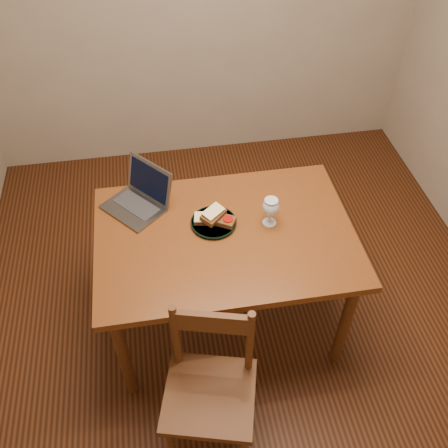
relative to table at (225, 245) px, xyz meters
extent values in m
cube|color=black|center=(0.10, 0.11, -0.66)|extent=(3.20, 3.20, 0.02)
cube|color=#46250B|center=(0.00, 0.00, 0.07)|extent=(1.30, 0.90, 0.04)
cylinder|color=#401C0D|center=(-0.57, -0.37, -0.30)|extent=(0.06, 0.06, 0.70)
cylinder|color=#401C0D|center=(0.57, -0.37, -0.30)|extent=(0.06, 0.06, 0.70)
cylinder|color=#401C0D|center=(-0.57, 0.37, -0.30)|extent=(0.06, 0.06, 0.70)
cylinder|color=#401C0D|center=(0.57, 0.37, -0.30)|extent=(0.06, 0.06, 0.70)
cube|color=#401C0D|center=(-0.18, -0.68, -0.24)|extent=(0.49, 0.48, 0.04)
cube|color=#401C0D|center=(-0.14, -0.53, 0.12)|extent=(0.33, 0.11, 0.12)
cylinder|color=black|center=(-0.05, 0.08, 0.10)|extent=(0.23, 0.23, 0.02)
cube|color=slate|center=(-0.45, 0.25, 0.09)|extent=(0.35, 0.36, 0.01)
cube|color=slate|center=(-0.35, 0.34, 0.20)|extent=(0.25, 0.27, 0.20)
cube|color=black|center=(-0.35, 0.34, 0.20)|extent=(0.21, 0.23, 0.17)
camera|label=1|loc=(-0.29, -1.69, 1.91)|focal=40.00mm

